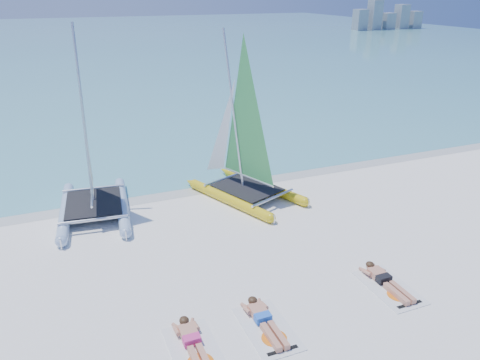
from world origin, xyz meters
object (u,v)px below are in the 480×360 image
object	(u,v)px
towel_a	(195,352)
towel_b	(267,328)
sunbather_a	(192,341)
catamaran_yellow	(239,144)
sunbather_b	(264,319)
towel_c	(389,287)
sunbather_c	(385,280)
catamaran_blue	(88,160)

from	to	relation	value
towel_a	towel_b	distance (m)	1.69
sunbather_a	towel_a	bearing A→B (deg)	-90.00
catamaran_yellow	sunbather_b	bearing A→B (deg)	-129.24
catamaran_yellow	towel_a	world-z (taller)	catamaran_yellow
towel_c	sunbather_c	bearing A→B (deg)	90.00
catamaran_blue	sunbather_a	xyz separation A→B (m)	(1.20, -7.37, -1.74)
catamaran_blue	sunbather_b	size ratio (longest dim) A/B	3.61
towel_a	towel_b	size ratio (longest dim) A/B	1.00
towel_c	sunbather_c	size ratio (longest dim) A/B	1.07
catamaran_yellow	towel_b	distance (m)	7.64
towel_a	towel_c	world-z (taller)	same
catamaran_blue	sunbather_b	bearing A→B (deg)	-62.10
sunbather_a	towel_c	xyz separation A→B (m)	(5.19, 0.12, -0.11)
towel_a	towel_c	size ratio (longest dim) A/B	1.00
towel_c	sunbather_a	bearing A→B (deg)	-178.71
catamaran_blue	towel_b	world-z (taller)	catamaran_blue
towel_a	sunbather_c	world-z (taller)	sunbather_c
catamaran_yellow	sunbather_a	bearing A→B (deg)	-140.71
catamaran_yellow	towel_a	bearing A→B (deg)	-140.05
sunbather_a	sunbather_c	distance (m)	5.20
catamaran_yellow	sunbather_a	size ratio (longest dim) A/B	3.46
sunbather_b	towel_c	distance (m)	3.50
towel_a	towel_b	xyz separation A→B (m)	(1.69, 0.08, 0.00)
towel_a	towel_c	distance (m)	5.20
catamaran_yellow	towel_b	bearing A→B (deg)	-128.80
sunbather_c	catamaran_yellow	bearing A→B (deg)	101.19
catamaran_yellow	towel_b	xyz separation A→B (m)	(-2.18, -7.08, -1.87)
towel_a	sunbather_c	distance (m)	5.21
catamaran_yellow	towel_c	xyz separation A→B (m)	(1.32, -6.86, -1.87)
catamaran_blue	sunbather_c	size ratio (longest dim) A/B	3.61
sunbather_a	sunbather_c	xyz separation A→B (m)	(5.19, 0.31, 0.00)
catamaran_blue	towel_c	world-z (taller)	catamaran_blue
catamaran_blue	sunbather_a	bearing A→B (deg)	-74.49
towel_a	sunbather_a	bearing A→B (deg)	90.00
catamaran_yellow	sunbather_a	distance (m)	8.17
catamaran_yellow	towel_c	size ratio (longest dim) A/B	3.23
towel_b	towel_a	bearing A→B (deg)	-177.13
catamaran_blue	towel_c	distance (m)	9.84
sunbather_a	sunbather_b	bearing A→B (deg)	2.87
towel_b	sunbather_b	bearing A→B (deg)	90.00
towel_a	sunbather_c	bearing A→B (deg)	5.52
sunbather_a	catamaran_yellow	bearing A→B (deg)	60.99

